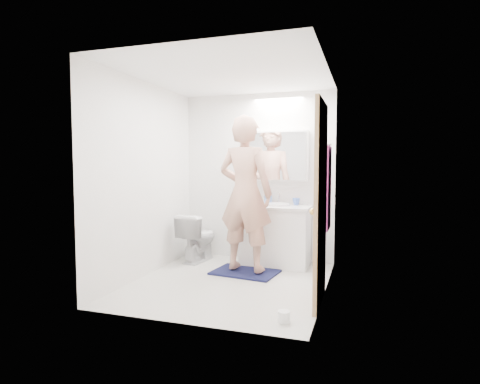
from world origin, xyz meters
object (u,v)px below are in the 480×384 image
at_px(person, 245,194).
at_px(vanity_cabinet, 276,237).
at_px(toothbrush_cup, 296,202).
at_px(medicine_cabinet, 277,156).
at_px(soap_bottle_b, 268,198).
at_px(soap_bottle_a, 255,197).
at_px(toilet, 198,237).
at_px(toilet_paper_roll, 284,317).

bearing_deg(person, vanity_cabinet, -109.97).
relative_size(vanity_cabinet, toothbrush_cup, 8.49).
relative_size(medicine_cabinet, soap_bottle_b, 4.80).
height_order(soap_bottle_a, toothbrush_cup, soap_bottle_a).
bearing_deg(toilet, toothbrush_cup, -161.76).
height_order(person, soap_bottle_a, person).
relative_size(vanity_cabinet, soap_bottle_b, 4.91).
relative_size(person, toothbrush_cup, 18.28).
distance_m(vanity_cabinet, soap_bottle_b, 0.57).
bearing_deg(toilet, toilet_paper_roll, 138.90).
bearing_deg(toothbrush_cup, soap_bottle_b, 177.18).
xyz_separation_m(person, soap_bottle_a, (-0.06, 0.68, -0.09)).
bearing_deg(toilet_paper_roll, person, 119.44).
height_order(toilet, soap_bottle_a, soap_bottle_a).
bearing_deg(toothbrush_cup, toilet_paper_roll, -83.02).
height_order(toothbrush_cup, toilet_paper_roll, toothbrush_cup).
distance_m(vanity_cabinet, toilet, 1.12).
xyz_separation_m(toothbrush_cup, toilet_paper_roll, (0.25, -2.07, -0.82)).
distance_m(soap_bottle_a, toothbrush_cup, 0.59).
height_order(toilet, soap_bottle_b, soap_bottle_b).
relative_size(toothbrush_cup, toilet_paper_roll, 0.96).
bearing_deg(person, soap_bottle_a, -77.59).
bearing_deg(toilet_paper_roll, toilet, 132.04).
height_order(person, soap_bottle_b, person).
xyz_separation_m(vanity_cabinet, soap_bottle_b, (-0.15, 0.18, 0.52)).
xyz_separation_m(soap_bottle_b, toilet_paper_roll, (0.66, -2.09, -0.86)).
height_order(medicine_cabinet, toilet, medicine_cabinet).
distance_m(soap_bottle_b, toilet_paper_roll, 2.36).
bearing_deg(soap_bottle_b, person, -99.74).
relative_size(soap_bottle_b, toilet_paper_roll, 1.67).
bearing_deg(toothbrush_cup, person, -127.47).
bearing_deg(toilet, person, 160.65).
bearing_deg(soap_bottle_b, toilet_paper_roll, -72.50).
distance_m(vanity_cabinet, person, 0.86).
distance_m(vanity_cabinet, toothbrush_cup, 0.56).
relative_size(soap_bottle_a, toilet_paper_roll, 1.92).
distance_m(medicine_cabinet, toilet, 1.62).
bearing_deg(person, medicine_cabinet, -100.50).
bearing_deg(vanity_cabinet, toilet, -174.10).
xyz_separation_m(person, toilet_paper_roll, (0.78, -1.38, -0.97)).
relative_size(medicine_cabinet, person, 0.45).
height_order(medicine_cabinet, toilet_paper_roll, medicine_cabinet).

